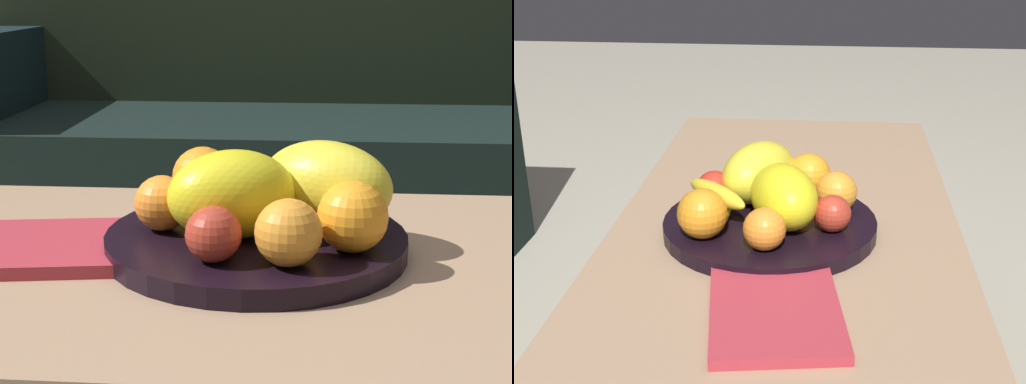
# 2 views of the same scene
# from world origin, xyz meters

# --- Properties ---
(coffee_table) EXTENTS (1.28, 0.61, 0.43)m
(coffee_table) POSITION_xyz_m (0.00, 0.00, 0.38)
(coffee_table) COLOR #A38162
(coffee_table) RESTS_ON ground_plane
(fruit_bowl) EXTENTS (0.37, 0.37, 0.03)m
(fruit_bowl) POSITION_xyz_m (-0.05, 0.03, 0.44)
(fruit_bowl) COLOR black
(fruit_bowl) RESTS_ON coffee_table
(melon_large_front) EXTENTS (0.20, 0.18, 0.11)m
(melon_large_front) POSITION_xyz_m (0.03, 0.05, 0.50)
(melon_large_front) COLOR yellow
(melon_large_front) RESTS_ON fruit_bowl
(melon_smaller_beside) EXTENTS (0.18, 0.16, 0.11)m
(melon_smaller_beside) POSITION_xyz_m (-0.08, 0.00, 0.50)
(melon_smaller_beside) COLOR yellow
(melon_smaller_beside) RESTS_ON fruit_bowl
(orange_front) EXTENTS (0.08, 0.08, 0.08)m
(orange_front) POSITION_xyz_m (-0.13, 0.13, 0.49)
(orange_front) COLOR orange
(orange_front) RESTS_ON fruit_bowl
(orange_left) EXTENTS (0.08, 0.08, 0.08)m
(orange_left) POSITION_xyz_m (0.06, -0.04, 0.49)
(orange_left) COLOR orange
(orange_left) RESTS_ON fruit_bowl
(orange_right) EXTENTS (0.07, 0.07, 0.07)m
(orange_right) POSITION_xyz_m (-0.01, -0.09, 0.49)
(orange_right) COLOR orange
(orange_right) RESTS_ON fruit_bowl
(orange_back) EXTENTS (0.07, 0.07, 0.07)m
(orange_back) POSITION_xyz_m (-0.17, 0.02, 0.48)
(orange_back) COLOR orange
(orange_back) RESTS_ON fruit_bowl
(apple_front) EXTENTS (0.06, 0.06, 0.06)m
(apple_front) POSITION_xyz_m (-0.09, -0.08, 0.48)
(apple_front) COLOR #AE3423
(apple_front) RESTS_ON fruit_bowl
(apple_left) EXTENTS (0.06, 0.06, 0.06)m
(apple_left) POSITION_xyz_m (-0.00, 0.13, 0.48)
(apple_left) COLOR red
(apple_left) RESTS_ON fruit_bowl
(banana_bunch) EXTENTS (0.16, 0.13, 0.06)m
(banana_bunch) POSITION_xyz_m (-0.06, 0.12, 0.48)
(banana_bunch) COLOR yellow
(banana_bunch) RESTS_ON fruit_bowl
(magazine) EXTENTS (0.27, 0.21, 0.02)m
(magazine) POSITION_xyz_m (-0.32, -0.01, 0.43)
(magazine) COLOR #B1303D
(magazine) RESTS_ON coffee_table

